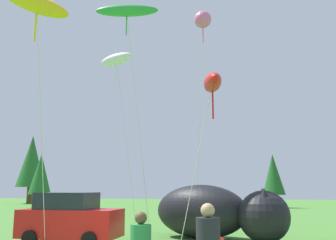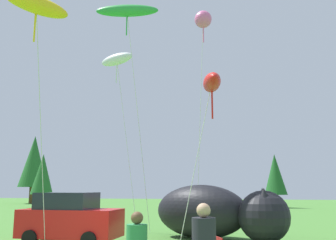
# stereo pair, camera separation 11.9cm
# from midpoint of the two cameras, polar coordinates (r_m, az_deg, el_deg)

# --- Properties ---
(parked_car) EXTENTS (3.86, 2.08, 1.94)m
(parked_car) POSITION_cam_midpoint_polar(r_m,az_deg,el_deg) (15.56, -14.92, -14.28)
(parked_car) COLOR red
(parked_car) RESTS_ON ground
(inflatable_cat) EXTENTS (5.96, 3.86, 2.25)m
(inflatable_cat) POSITION_cam_midpoint_polar(r_m,az_deg,el_deg) (16.33, 7.07, -14.02)
(inflatable_cat) COLOR black
(inflatable_cat) RESTS_ON ground
(kite_red_lizard) EXTENTS (1.80, 2.75, 6.34)m
(kite_red_lizard) POSITION_cam_midpoint_polar(r_m,az_deg,el_deg) (13.45, 6.52, 5.58)
(kite_red_lizard) COLOR silver
(kite_red_lizard) RESTS_ON ground
(kite_white_ghost) EXTENTS (2.39, 1.18, 9.32)m
(kite_white_ghost) POSITION_cam_midpoint_polar(r_m,az_deg,el_deg) (20.56, -8.03, 9.05)
(kite_white_ghost) COLOR silver
(kite_white_ghost) RESTS_ON ground
(kite_yellow_hero) EXTENTS (2.24, 3.47, 8.80)m
(kite_yellow_hero) POSITION_cam_midpoint_polar(r_m,az_deg,el_deg) (13.79, -19.59, 16.13)
(kite_yellow_hero) COLOR silver
(kite_yellow_hero) RESTS_ON ground
(kite_pink_octopus) EXTENTS (1.01, 0.92, 11.47)m
(kite_pink_octopus) POSITION_cam_midpoint_polar(r_m,az_deg,el_deg) (20.82, 5.14, 14.89)
(kite_pink_octopus) COLOR silver
(kite_pink_octopus) RESTS_ON ground
(kite_green_fish) EXTENTS (3.23, 1.95, 11.24)m
(kite_green_fish) POSITION_cam_midpoint_polar(r_m,az_deg,el_deg) (19.58, -6.47, 16.14)
(kite_green_fish) COLOR silver
(kite_green_fish) RESTS_ON ground
(horizon_tree_east) EXTENTS (3.88, 3.88, 9.25)m
(horizon_tree_east) POSITION_cam_midpoint_polar(r_m,az_deg,el_deg) (55.23, -20.13, -5.95)
(horizon_tree_east) COLOR brown
(horizon_tree_east) RESTS_ON ground
(horizon_tree_west) EXTENTS (2.41, 2.41, 5.75)m
(horizon_tree_west) POSITION_cam_midpoint_polar(r_m,az_deg,el_deg) (42.72, 15.66, -8.00)
(horizon_tree_west) COLOR brown
(horizon_tree_west) RESTS_ON ground
(horizon_tree_mid) EXTENTS (2.47, 2.47, 5.89)m
(horizon_tree_mid) POSITION_cam_midpoint_polar(r_m,az_deg,el_deg) (44.72, -18.93, -7.80)
(horizon_tree_mid) COLOR brown
(horizon_tree_mid) RESTS_ON ground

